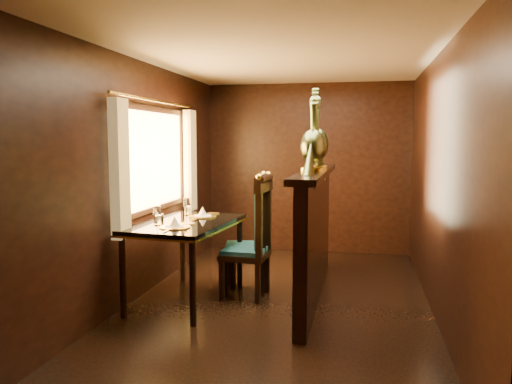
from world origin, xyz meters
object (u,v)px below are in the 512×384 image
at_px(peacock_right, 317,130).
at_px(dining_table, 186,229).
at_px(chair_left, 256,233).
at_px(chair_right, 256,229).
at_px(peacock_left, 313,131).

bearing_deg(peacock_right, dining_table, -158.89).
bearing_deg(dining_table, peacock_right, 26.50).
xyz_separation_m(chair_left, chair_right, (-0.05, 0.24, -0.01)).
relative_size(chair_right, peacock_right, 1.60).
distance_m(chair_left, chair_right, 0.24).
bearing_deg(peacock_left, chair_right, 147.56).
height_order(chair_left, chair_right, chair_left).
bearing_deg(peacock_right, chair_left, -158.36).
xyz_separation_m(chair_right, peacock_left, (0.65, -0.42, 1.07)).
bearing_deg(peacock_right, peacock_left, -90.00).
xyz_separation_m(peacock_left, peacock_right, (0.00, 0.42, 0.02)).
height_order(peacock_left, peacock_right, peacock_right).
xyz_separation_m(dining_table, peacock_right, (1.29, 0.50, 1.01)).
distance_m(dining_table, chair_right, 0.80).
relative_size(peacock_left, peacock_right, 0.95).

